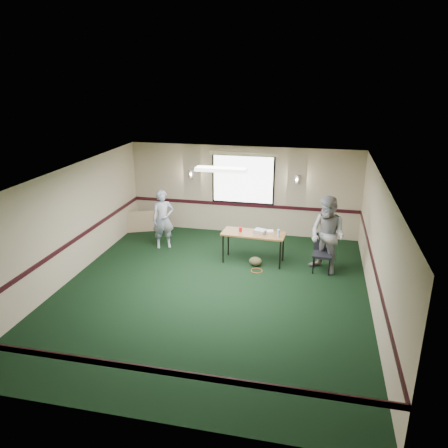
% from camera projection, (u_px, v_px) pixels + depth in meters
% --- Properties ---
extents(ground, '(8.00, 8.00, 0.00)m').
position_uv_depth(ground, '(212.00, 292.00, 10.02)').
color(ground, black).
rests_on(ground, ground).
extents(room_shell, '(8.00, 8.02, 8.00)m').
position_uv_depth(room_shell, '(231.00, 200.00, 11.45)').
color(room_shell, tan).
rests_on(room_shell, ground).
extents(folding_table, '(1.67, 0.75, 0.82)m').
position_uv_depth(folding_table, '(253.00, 235.00, 11.33)').
color(folding_table, brown).
rests_on(folding_table, ground).
extents(projector, '(0.34, 0.31, 0.10)m').
position_uv_depth(projector, '(260.00, 231.00, 11.29)').
color(projector, '#93929A').
rests_on(projector, folding_table).
extents(game_console, '(0.23, 0.20, 0.05)m').
position_uv_depth(game_console, '(269.00, 231.00, 11.35)').
color(game_console, white).
rests_on(game_console, folding_table).
extents(red_cup, '(0.08, 0.08, 0.12)m').
position_uv_depth(red_cup, '(240.00, 229.00, 11.38)').
color(red_cup, '#B80C0D').
rests_on(red_cup, folding_table).
extents(water_bottle, '(0.06, 0.06, 0.20)m').
position_uv_depth(water_bottle, '(278.00, 233.00, 11.00)').
color(water_bottle, '#8FB4EB').
rests_on(water_bottle, folding_table).
extents(duffel_bag, '(0.39, 0.34, 0.23)m').
position_uv_depth(duffel_bag, '(256.00, 261.00, 11.32)').
color(duffel_bag, '#4A482A').
rests_on(duffel_bag, ground).
extents(cable_coil, '(0.36, 0.36, 0.02)m').
position_uv_depth(cable_coil, '(257.00, 271.00, 11.05)').
color(cable_coil, '#C44918').
rests_on(cable_coil, ground).
extents(folded_table, '(1.23, 0.67, 0.64)m').
position_uv_depth(folded_table, '(145.00, 221.00, 13.70)').
color(folded_table, tan).
rests_on(folded_table, ground).
extents(conference_chair, '(0.49, 0.51, 0.95)m').
position_uv_depth(conference_chair, '(323.00, 250.00, 10.93)').
color(conference_chair, black).
rests_on(conference_chair, ground).
extents(person_left, '(0.72, 0.62, 1.67)m').
position_uv_depth(person_left, '(163.00, 219.00, 12.29)').
color(person_left, '#465E9B').
rests_on(person_left, ground).
extents(person_right, '(1.20, 1.16, 1.95)m').
position_uv_depth(person_right, '(327.00, 235.00, 10.69)').
color(person_right, '#769AB8').
rests_on(person_right, ground).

